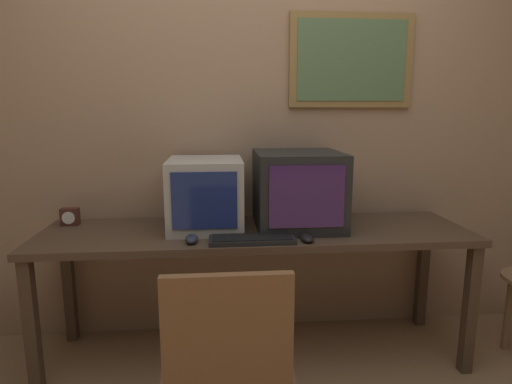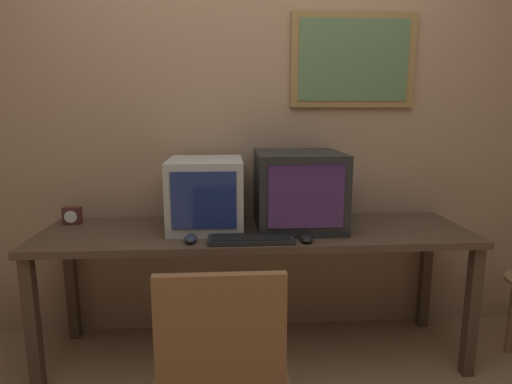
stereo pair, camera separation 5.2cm
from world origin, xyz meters
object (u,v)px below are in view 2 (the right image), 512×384
at_px(monitor_right, 298,190).
at_px(mouse_far_corner, 191,238).
at_px(monitor_left, 206,193).
at_px(mouse_near_keyboard, 306,238).
at_px(keyboard_main, 251,239).
at_px(desk_clock, 72,216).
at_px(office_chair, 223,383).

distance_m(monitor_right, mouse_far_corner, 0.63).
bearing_deg(monitor_left, mouse_near_keyboard, -31.23).
bearing_deg(mouse_near_keyboard, mouse_far_corner, 177.34).
relative_size(keyboard_main, desk_clock, 4.34).
bearing_deg(monitor_left, mouse_far_corner, -103.10).
relative_size(keyboard_main, mouse_near_keyboard, 3.79).
height_order(monitor_right, mouse_near_keyboard, monitor_right).
bearing_deg(keyboard_main, monitor_right, 44.31).
height_order(monitor_right, mouse_far_corner, monitor_right).
relative_size(monitor_left, office_chair, 0.51).
xyz_separation_m(monitor_left, mouse_far_corner, (-0.06, -0.27, -0.16)).
bearing_deg(desk_clock, monitor_left, -8.48).
height_order(keyboard_main, desk_clock, desk_clock).
relative_size(mouse_near_keyboard, desk_clock, 1.15).
height_order(mouse_near_keyboard, office_chair, office_chair).
relative_size(mouse_far_corner, office_chair, 0.12).
relative_size(keyboard_main, mouse_far_corner, 3.89).
bearing_deg(keyboard_main, office_chair, -103.52).
xyz_separation_m(monitor_right, mouse_near_keyboard, (-0.01, -0.28, -0.18)).
bearing_deg(monitor_right, mouse_far_corner, -155.54).
height_order(keyboard_main, mouse_near_keyboard, mouse_near_keyboard).
relative_size(monitor_left, mouse_near_keyboard, 4.02).
height_order(desk_clock, office_chair, office_chair).
relative_size(mouse_near_keyboard, mouse_far_corner, 1.03).
height_order(mouse_far_corner, office_chair, office_chair).
distance_m(mouse_near_keyboard, office_chair, 0.77).
xyz_separation_m(keyboard_main, desk_clock, (-0.96, 0.39, 0.03)).
bearing_deg(desk_clock, mouse_far_corner, -29.25).
xyz_separation_m(mouse_near_keyboard, desk_clock, (-1.22, 0.40, 0.03)).
xyz_separation_m(monitor_right, mouse_far_corner, (-0.55, -0.25, -0.18)).
xyz_separation_m(desk_clock, office_chair, (0.82, -0.95, -0.40)).
xyz_separation_m(monitor_right, keyboard_main, (-0.27, -0.26, -0.19)).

